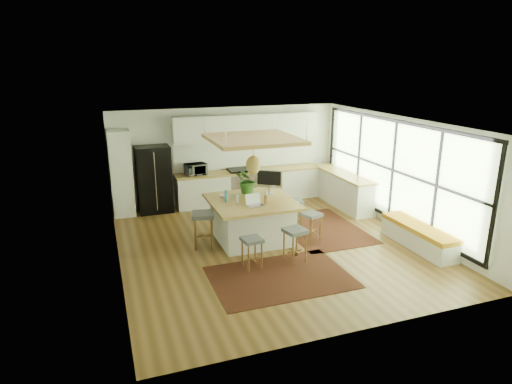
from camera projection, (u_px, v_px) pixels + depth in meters
name	position (u px, v px, depth m)	size (l,w,h in m)	color
floor	(272.00, 244.00, 9.86)	(7.00, 7.00, 0.00)	#563A18
ceiling	(273.00, 123.00, 9.09)	(7.00, 7.00, 0.00)	white
wall_back	(227.00, 155.00, 12.63)	(6.50, 6.50, 0.00)	silver
wall_front	(363.00, 249.00, 6.31)	(6.50, 6.50, 0.00)	silver
wall_left	(114.00, 202.00, 8.43)	(7.00, 7.00, 0.00)	silver
wall_right	(400.00, 174.00, 10.52)	(7.00, 7.00, 0.00)	silver
window_wall	(399.00, 172.00, 10.50)	(0.10, 6.20, 2.60)	black
pantry	(121.00, 174.00, 11.46)	(0.55, 0.60, 2.25)	silver
back_counter_base	(249.00, 187.00, 12.78)	(4.20, 0.60, 0.88)	silver
back_counter_top	(249.00, 171.00, 12.65)	(4.24, 0.64, 0.05)	olive
backsplash	(246.00, 154.00, 12.79)	(4.20, 0.02, 0.80)	white
upper_cabinets	(247.00, 127.00, 12.42)	(4.20, 0.34, 0.70)	silver
range	(241.00, 185.00, 12.68)	(0.76, 0.62, 1.00)	#A5A5AA
right_counter_base	(343.00, 190.00, 12.48)	(0.60, 2.50, 0.88)	silver
right_counter_top	(343.00, 174.00, 12.35)	(0.64, 2.54, 0.05)	olive
window_bench	(418.00, 236.00, 9.65)	(0.52, 2.00, 0.50)	silver
ceiling_panel	(253.00, 151.00, 9.54)	(1.86, 1.86, 0.80)	olive
rug_near	(280.00, 277.00, 8.36)	(2.60, 1.80, 0.01)	black
rug_right	(321.00, 229.00, 10.78)	(1.80, 2.60, 0.01)	black
fridge	(154.00, 178.00, 11.80)	(0.89, 0.70, 1.79)	black
island	(252.00, 220.00, 10.04)	(1.85, 1.85, 0.93)	olive
stool_near_left	(252.00, 251.00, 8.65)	(0.37, 0.37, 0.63)	#494E51
stool_near_right	(295.00, 245.00, 8.95)	(0.41, 0.41, 0.70)	#494E51
stool_right_front	(311.00, 225.00, 10.03)	(0.38, 0.38, 0.64)	#494E51
stool_right_back	(294.00, 213.00, 10.80)	(0.41, 0.41, 0.70)	#494E51
stool_left_side	(203.00, 232.00, 9.64)	(0.47, 0.47, 0.79)	#494E51
laptop	(256.00, 201.00, 9.49)	(0.35, 0.38, 0.27)	#A5A5AA
monitor	(269.00, 183.00, 10.34)	(0.63, 0.22, 0.58)	#A5A5AA
microwave	(196.00, 168.00, 12.10)	(0.56, 0.31, 0.38)	#A5A5AA
island_plant	(248.00, 182.00, 10.39)	(0.59, 0.65, 0.51)	#1E4C19
island_bowl	(224.00, 196.00, 10.12)	(0.23, 0.23, 0.06)	silver
island_bottle_0	(227.00, 197.00, 9.79)	(0.07, 0.07, 0.19)	#2EA6B8
island_bottle_1	(237.00, 200.00, 9.62)	(0.07, 0.07, 0.19)	#B8B9BF
island_bottle_2	(267.00, 199.00, 9.69)	(0.07, 0.07, 0.19)	brown
island_bottle_3	(266.00, 194.00, 10.04)	(0.07, 0.07, 0.19)	silver
island_bottle_4	(240.00, 194.00, 10.04)	(0.07, 0.07, 0.19)	#6A8F55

